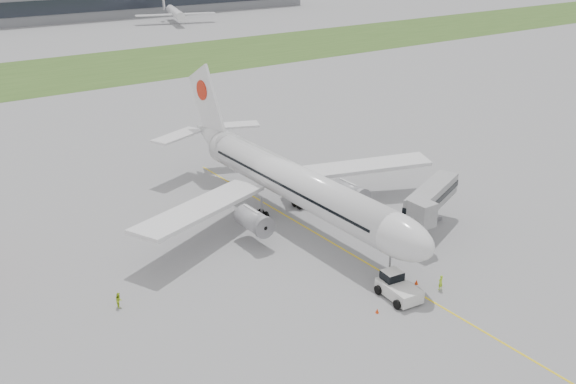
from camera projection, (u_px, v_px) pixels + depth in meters
ground at (311, 230)px, 85.53m from camera, size 600.00×600.00×0.00m
apron_markings at (334, 244)px, 81.77m from camera, size 70.00×70.00×0.04m
grass_strip at (46, 75)px, 175.94m from camera, size 600.00×50.00×0.02m
airliner at (289, 180)px, 87.05m from camera, size 48.13×53.95×17.88m
pushback_tug at (397, 286)px, 69.80m from camera, size 3.91×5.36×2.59m
jet_bridge at (430, 199)px, 83.41m from camera, size 13.16×8.53×6.35m
safety_cone_left at (377, 311)px, 67.03m from camera, size 0.40×0.40×0.55m
safety_cone_right at (417, 282)px, 72.45m from camera, size 0.42×0.42×0.58m
ground_crew_near at (441, 282)px, 71.16m from camera, size 0.67×0.45×1.79m
ground_crew_far at (119, 300)px, 67.92m from camera, size 0.72×0.88×1.70m
distant_aircraft_right at (176, 23)px, 271.03m from camera, size 40.63×38.06×12.76m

